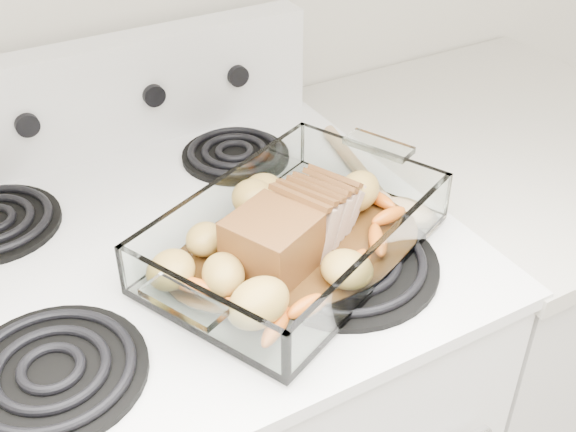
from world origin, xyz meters
TOP-DOWN VIEW (x-y plane):
  - counter_right at (0.67, 1.66)m, footprint 0.58×0.68m
  - baking_dish at (0.14, 1.54)m, footprint 0.38×0.25m
  - pork_roast at (0.13, 1.54)m, footprint 0.22×0.10m
  - roast_vegetables at (0.14, 1.58)m, footprint 0.39×0.21m
  - wooden_spoon at (0.33, 1.60)m, footprint 0.07×0.30m

SIDE VIEW (x-z plane):
  - counter_right at x=0.67m, z-range 0.00..0.93m
  - wooden_spoon at x=0.33m, z-range 0.93..0.96m
  - baking_dish at x=0.14m, z-range 0.93..1.00m
  - roast_vegetables at x=0.14m, z-range 0.95..1.00m
  - pork_roast at x=0.13m, z-range 0.95..1.03m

